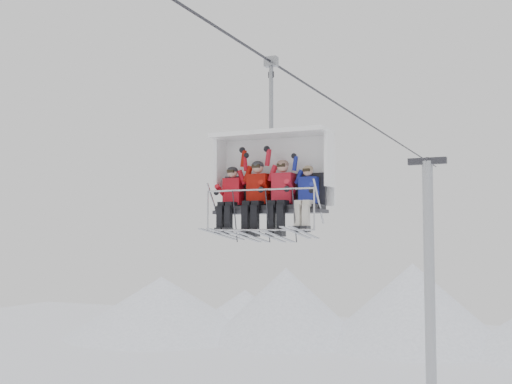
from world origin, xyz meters
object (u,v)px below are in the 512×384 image
at_px(skier_far_left, 231,197).
at_px(skier_far_right, 307,196).
at_px(lift_tower_right, 430,305).
at_px(chairlift_carrier, 274,173).
at_px(skier_center_left, 257,194).
at_px(skier_center_right, 282,193).

bearing_deg(skier_far_left, skier_far_right, -0.22).
relative_size(lift_tower_right, chairlift_carrier, 3.38).
distance_m(lift_tower_right, skier_center_left, 21.80).
bearing_deg(skier_center_right, lift_tower_right, 90.86).
xyz_separation_m(skier_center_right, skier_far_right, (0.59, -0.02, -0.07)).
xyz_separation_m(chairlift_carrier, skier_far_right, (0.91, -0.32, -0.56)).
bearing_deg(chairlift_carrier, skier_center_right, -43.67).
bearing_deg(skier_center_left, skier_far_left, -179.02).
distance_m(lift_tower_right, skier_far_left, 21.82).
xyz_separation_m(lift_tower_right, skier_center_right, (0.32, -21.33, 4.49)).
bearing_deg(skier_center_left, skier_far_right, -0.86).
xyz_separation_m(skier_center_left, skier_center_right, (0.61, -0.00, -0.00)).
height_order(skier_center_left, skier_far_right, skier_center_left).
distance_m(skier_center_left, skier_far_right, 1.21).
bearing_deg(chairlift_carrier, lift_tower_right, 90.00).
xyz_separation_m(skier_far_left, skier_far_right, (1.84, -0.01, -0.03)).
bearing_deg(chairlift_carrier, skier_far_right, -19.43).
relative_size(chairlift_carrier, skier_center_right, 2.20).
distance_m(lift_tower_right, skier_far_right, 21.82).
relative_size(skier_far_left, skier_center_right, 0.93).
bearing_deg(skier_center_right, chairlift_carrier, 136.33).
relative_size(lift_tower_right, skier_center_right, 7.44).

